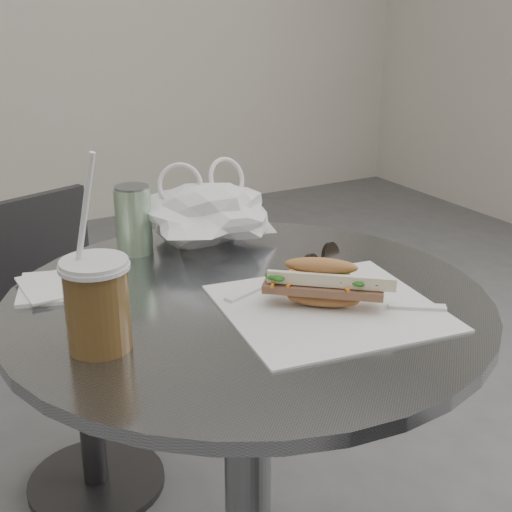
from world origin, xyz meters
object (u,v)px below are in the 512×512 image
drink_can (134,220)px  chair_far (77,367)px  sunglasses (320,267)px  banh_mi (322,284)px  iced_coffee (97,303)px  cafe_table (248,445)px

drink_can → chair_far: bearing=96.0°
drink_can → sunglasses: bearing=-50.2°
banh_mi → sunglasses: bearing=97.5°
banh_mi → iced_coffee: iced_coffee is taller
sunglasses → drink_can: drink_can is taller
drink_can → iced_coffee: bearing=-117.3°
banh_mi → drink_can: drink_can is taller
chair_far → iced_coffee: iced_coffee is taller
chair_far → iced_coffee: 0.86m
chair_far → sunglasses: (0.26, -0.64, 0.43)m
chair_far → sunglasses: size_ratio=6.29×
cafe_table → iced_coffee: (-0.25, -0.05, 0.34)m
cafe_table → chair_far: size_ratio=1.04×
cafe_table → sunglasses: bearing=3.3°
cafe_table → chair_far: bearing=100.6°
sunglasses → drink_can: size_ratio=0.94×
iced_coffee → sunglasses: size_ratio=2.32×
cafe_table → drink_can: size_ratio=6.14×
banh_mi → drink_can: bearing=154.0°
cafe_table → chair_far: (-0.12, 0.65, -0.14)m
chair_far → sunglasses: sunglasses is taller
chair_far → banh_mi: size_ratio=3.32×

